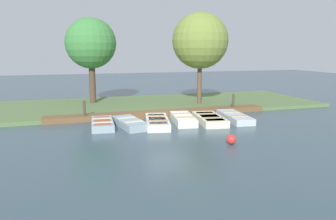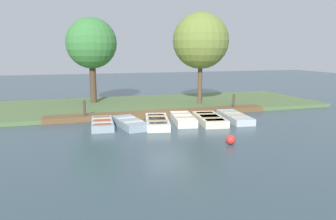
{
  "view_description": "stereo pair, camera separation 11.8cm",
  "coord_description": "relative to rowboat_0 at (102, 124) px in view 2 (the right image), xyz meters",
  "views": [
    {
      "loc": [
        16.86,
        -5.37,
        3.78
      ],
      "look_at": [
        0.3,
        -0.11,
        0.65
      ],
      "focal_mm": 35.0,
      "sensor_mm": 36.0,
      "label": 1
    },
    {
      "loc": [
        16.9,
        -5.26,
        3.78
      ],
      "look_at": [
        0.3,
        -0.11,
        0.65
      ],
      "focal_mm": 35.0,
      "sensor_mm": 36.0,
      "label": 2
    }
  ],
  "objects": [
    {
      "name": "dock_walkway",
      "position": [
        -1.97,
        3.66,
        -0.04
      ],
      "size": [
        1.09,
        13.23,
        0.29
      ],
      "color": "brown",
      "rests_on": "ground_plane"
    },
    {
      "name": "buoy",
      "position": [
        4.7,
        4.71,
        0.02
      ],
      "size": [
        0.4,
        0.4,
        0.4
      ],
      "color": "red",
      "rests_on": "ground_plane"
    },
    {
      "name": "mooring_post_near",
      "position": [
        -1.9,
        -0.75,
        0.4
      ],
      "size": [
        0.15,
        0.15,
        1.16
      ],
      "color": "#47382D",
      "rests_on": "ground_plane"
    },
    {
      "name": "rowboat_1",
      "position": [
        0.3,
        1.35,
        0.01
      ],
      "size": [
        2.94,
        1.46,
        0.39
      ],
      "rotation": [
        0.0,
        0.0,
        0.15
      ],
      "color": "#8C9EA8",
      "rests_on": "ground_plane"
    },
    {
      "name": "park_tree_left",
      "position": [
        -4.32,
        7.11,
        4.27
      ],
      "size": [
        3.75,
        3.75,
        6.34
      ],
      "color": "brown",
      "rests_on": "ground_plane"
    },
    {
      "name": "ground_plane",
      "position": [
        -0.53,
        3.66,
        -0.18
      ],
      "size": [
        80.0,
        80.0,
        0.0
      ],
      "primitive_type": "plane",
      "color": "#384C56"
    },
    {
      "name": "rowboat_5",
      "position": [
        0.47,
        7.2,
        -0.0
      ],
      "size": [
        3.33,
        1.43,
        0.37
      ],
      "rotation": [
        0.0,
        0.0,
        -0.12
      ],
      "color": "#B2BCC1",
      "rests_on": "ground_plane"
    },
    {
      "name": "park_tree_far_left",
      "position": [
        -6.98,
        0.15,
        4.1
      ],
      "size": [
        3.46,
        3.46,
        6.05
      ],
      "color": "#4C3828",
      "rests_on": "ground_plane"
    },
    {
      "name": "mooring_post_far",
      "position": [
        -1.9,
        8.41,
        0.4
      ],
      "size": [
        0.15,
        0.15,
        1.16
      ],
      "color": "#47382D",
      "rests_on": "ground_plane"
    },
    {
      "name": "shore_bank",
      "position": [
        -5.53,
        3.66,
        -0.08
      ],
      "size": [
        8.0,
        24.0,
        0.22
      ],
      "color": "#567042",
      "rests_on": "ground_plane"
    },
    {
      "name": "rowboat_2",
      "position": [
        0.47,
        2.74,
        0.01
      ],
      "size": [
        3.3,
        1.75,
        0.39
      ],
      "rotation": [
        0.0,
        0.0,
        -0.21
      ],
      "color": "beige",
      "rests_on": "ground_plane"
    },
    {
      "name": "rowboat_0",
      "position": [
        0.0,
        0.0,
        0.0
      ],
      "size": [
        2.71,
        1.27,
        0.37
      ],
      "rotation": [
        0.0,
        0.0,
        -0.08
      ],
      "color": "#8C9EA8",
      "rests_on": "ground_plane"
    },
    {
      "name": "rowboat_4",
      "position": [
        0.61,
        5.62,
        0.01
      ],
      "size": [
        3.14,
        1.66,
        0.38
      ],
      "rotation": [
        0.0,
        0.0,
        -0.15
      ],
      "color": "beige",
      "rests_on": "ground_plane"
    },
    {
      "name": "rowboat_3",
      "position": [
        0.22,
        4.26,
        0.02
      ],
      "size": [
        2.91,
        1.47,
        0.41
      ],
      "rotation": [
        0.0,
        0.0,
        -0.17
      ],
      "color": "silver",
      "rests_on": "ground_plane"
    }
  ]
}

